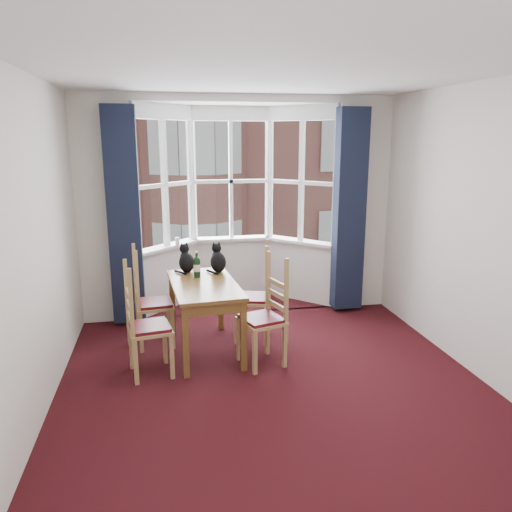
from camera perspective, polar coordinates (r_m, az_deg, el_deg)
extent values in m
plane|color=black|center=(4.73, 2.49, -15.48)|extent=(4.50, 4.50, 0.00)
plane|color=white|center=(4.17, 2.90, 20.53)|extent=(4.50, 4.50, 0.00)
plane|color=silver|center=(4.25, -24.57, 0.20)|extent=(0.00, 4.50, 4.50)
plane|color=silver|center=(5.07, 25.27, 2.10)|extent=(0.00, 4.50, 4.50)
plane|color=silver|center=(2.20, 16.44, -10.83)|extent=(4.00, 0.00, 4.00)
cube|color=silver|center=(6.38, -16.82, 4.90)|extent=(0.70, 0.12, 2.80)
cube|color=silver|center=(6.85, 11.90, 5.74)|extent=(0.70, 0.12, 2.80)
cube|color=#171D34|center=(6.18, -14.84, 4.31)|extent=(0.38, 0.22, 2.60)
cube|color=#171D34|center=(6.61, 10.62, 5.09)|extent=(0.38, 0.22, 2.60)
cube|color=brown|center=(5.36, -5.95, -3.28)|extent=(0.78, 1.31, 0.04)
cube|color=brown|center=(4.91, -8.05, -9.72)|extent=(0.06, 0.06, 0.73)
cube|color=brown|center=(5.99, -9.52, -5.45)|extent=(0.06, 0.06, 0.73)
cube|color=brown|center=(5.00, -1.44, -9.12)|extent=(0.06, 0.06, 0.73)
cube|color=brown|center=(6.06, -4.10, -5.05)|extent=(0.06, 0.06, 0.73)
cube|color=tan|center=(5.00, -12.04, -8.04)|extent=(0.47, 0.48, 0.06)
cube|color=#4F0D14|center=(4.99, -12.05, -7.88)|extent=(0.42, 0.44, 0.03)
cube|color=tan|center=(5.67, -11.55, -5.39)|extent=(0.44, 0.46, 0.06)
cube|color=#4F0D14|center=(5.67, -11.55, -5.25)|extent=(0.40, 0.42, 0.03)
cube|color=tan|center=(5.09, 0.63, -7.30)|extent=(0.51, 0.52, 0.06)
cube|color=#4F0D14|center=(5.09, 0.63, -7.14)|extent=(0.46, 0.47, 0.03)
cube|color=tan|center=(5.74, -0.54, -4.89)|extent=(0.48, 0.50, 0.06)
cube|color=#4F0D14|center=(5.73, -0.54, -4.75)|extent=(0.44, 0.45, 0.03)
ellipsoid|color=black|center=(5.78, -7.92, -0.76)|extent=(0.22, 0.26, 0.23)
sphere|color=black|center=(5.83, -8.19, 0.82)|extent=(0.13, 0.13, 0.11)
cone|color=black|center=(5.81, -8.50, 1.32)|extent=(0.05, 0.05, 0.05)
cone|color=black|center=(5.82, -7.92, 1.37)|extent=(0.05, 0.05, 0.05)
ellipsoid|color=black|center=(5.75, -4.34, -0.73)|extent=(0.20, 0.25, 0.23)
sphere|color=black|center=(5.80, -4.54, 0.89)|extent=(0.12, 0.12, 0.11)
cone|color=black|center=(5.78, -4.85, 1.41)|extent=(0.04, 0.04, 0.05)
cone|color=black|center=(5.79, -4.25, 1.44)|extent=(0.04, 0.04, 0.05)
cylinder|color=black|center=(5.55, -6.75, -1.38)|extent=(0.07, 0.07, 0.21)
sphere|color=black|center=(5.52, -6.78, -0.39)|extent=(0.07, 0.07, 0.07)
cylinder|color=black|center=(5.51, -6.79, 0.01)|extent=(0.03, 0.03, 0.09)
cylinder|color=gold|center=(5.50, -6.80, 0.41)|extent=(0.03, 0.03, 0.02)
cylinder|color=silver|center=(5.55, -6.76, -1.33)|extent=(0.07, 0.07, 0.08)
cylinder|color=white|center=(6.77, -8.99, 1.67)|extent=(0.06, 0.06, 0.11)
plane|color=#333335|center=(37.22, -8.87, 0.42)|extent=(80.00, 80.00, 0.00)
cube|color=#9C5D50|center=(18.35, -7.70, 9.31)|extent=(18.00, 6.00, 14.00)
cylinder|color=#9C5D50|center=(15.36, -7.08, 8.55)|extent=(3.20, 3.20, 14.00)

